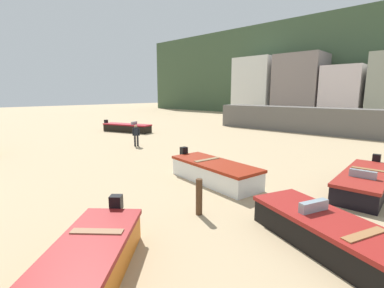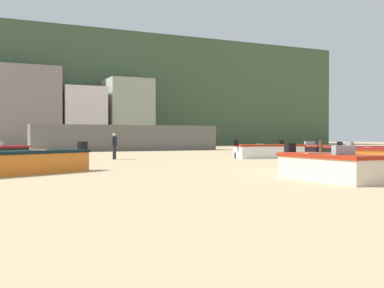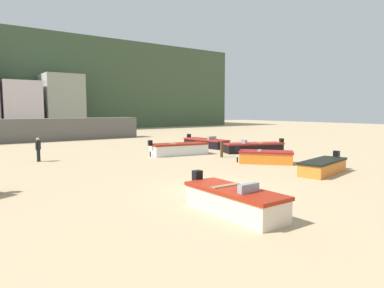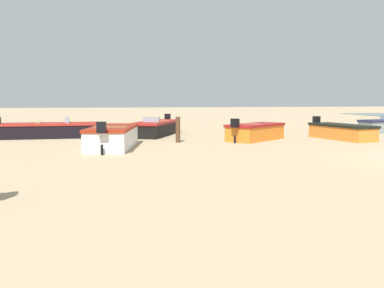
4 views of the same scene
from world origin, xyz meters
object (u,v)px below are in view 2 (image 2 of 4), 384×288
Objects in this scene: boat_black_6 at (362,152)px; boat_cream_8 at (329,167)px; boat_orange_1 at (26,162)px; boat_orange_2 at (375,155)px; boat_black_7 at (302,150)px; beach_walker_distant at (114,144)px; mooring_post_near_water at (321,150)px; boat_white_0 at (269,151)px.

boat_black_6 is 17.29m from boat_cream_8.
boat_orange_1 is at bearing -38.73° from boat_cream_8.
boat_orange_2 reaches higher than boat_black_7.
boat_cream_8 is (-12.35, -16.99, 0.04)m from boat_black_7.
beach_walker_distant reaches higher than boat_orange_1.
boat_black_7 is 21.01m from boat_cream_8.
boat_orange_2 is at bearing 70.46° from boat_black_7.
mooring_post_near_water is 12.69m from beach_walker_distant.
boat_black_6 is at bearing -68.60° from beach_walker_distant.
mooring_post_near_water is (8.92, 10.83, 0.15)m from boat_cream_8.
boat_black_6 is at bearing -138.35° from boat_cream_8.
beach_walker_distant reaches higher than boat_black_6.
boat_white_0 reaches higher than boat_cream_8.
boat_orange_1 is 23.20m from boat_black_7.
boat_cream_8 is 16.68m from beach_walker_distant.
boat_white_0 is at bearing -113.82° from boat_orange_2.
beach_walker_distant is (-2.43, 16.49, 0.51)m from boat_cream_8.
boat_orange_1 is 11.42m from beach_walker_distant.
boat_orange_2 is 3.92m from mooring_post_near_water.
boat_orange_1 is 1.00× the size of boat_black_7.
mooring_post_near_water is (-3.43, -6.16, 0.19)m from boat_black_7.
boat_black_6 is at bearing 93.38° from boat_black_7.
boat_orange_2 is at bearing 163.46° from boat_black_6.
boat_black_6 is 1.24× the size of boat_cream_8.
boat_white_0 is at bearing -93.81° from boat_orange_1.
beach_walker_distant is at bearing -80.31° from boat_orange_2.
beach_walker_distant reaches higher than boat_white_0.
boat_white_0 is 6.24m from boat_black_6.
boat_white_0 reaches higher than boat_orange_1.
boat_black_7 is at bearing -48.60° from beach_walker_distant.
boat_cream_8 reaches higher than boat_black_6.
boat_orange_2 is at bearing -143.23° from boat_cream_8.
mooring_post_near_water is (1.77, -3.00, 0.14)m from boat_white_0.
boat_black_6 is 3.12× the size of beach_walker_distant.
boat_orange_1 is 3.18× the size of beach_walker_distant.
boat_orange_2 is 0.87× the size of boat_cream_8.
boat_cream_8 is at bearing -156.66° from boat_orange_1.
boat_cream_8 is at bearing -129.48° from mooring_post_near_water.
boat_white_0 is at bearing 90.05° from boat_black_6.
mooring_post_near_water is at bearing -104.96° from boat_orange_1.
beach_walker_distant reaches higher than boat_orange_2.
boat_white_0 is 0.93× the size of boat_black_7.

